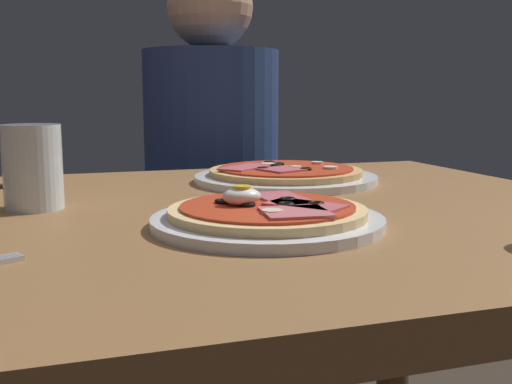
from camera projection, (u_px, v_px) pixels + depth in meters
dining_table at (249, 297)px, 0.84m from camera, size 1.02×0.85×0.73m
pizza_foreground at (268, 216)px, 0.70m from camera, size 0.26×0.26×0.05m
pizza_across_left at (285, 175)px, 1.05m from camera, size 0.31×0.31×0.03m
water_glass_far at (33, 173)px, 0.80m from camera, size 0.07×0.07×0.11m
diner_person at (213, 225)px, 1.53m from camera, size 0.32×0.32×1.18m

